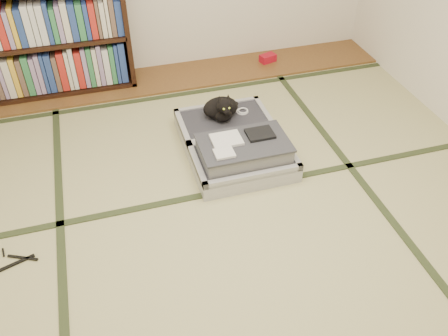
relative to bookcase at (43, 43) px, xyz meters
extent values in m
plane|color=tan|center=(1.00, -2.07, -0.45)|extent=(4.50, 4.50, 0.00)
cube|color=brown|center=(1.00, -0.07, -0.44)|extent=(4.00, 0.50, 0.02)
cube|color=#AB0D1F|center=(1.98, -0.04, -0.40)|extent=(0.17, 0.13, 0.07)
cube|color=#2D381E|center=(0.00, -2.07, -0.45)|extent=(0.05, 4.50, 0.01)
cube|color=#2D381E|center=(2.00, -2.07, -0.45)|extent=(0.05, 4.50, 0.01)
cube|color=#2D381E|center=(1.00, -1.67, -0.45)|extent=(4.00, 0.05, 0.01)
cube|color=#2D381E|center=(1.00, -0.37, -0.45)|extent=(4.00, 0.05, 0.01)
cube|color=black|center=(0.68, 0.00, 0.02)|extent=(0.04, 0.32, 0.90)
cube|color=black|center=(0.00, 0.00, -0.42)|extent=(1.40, 0.32, 0.04)
cube|color=black|center=(0.00, 0.00, 0.02)|extent=(1.34, 0.32, 0.03)
cube|color=black|center=(0.00, 0.15, 0.02)|extent=(1.40, 0.02, 0.90)
cube|color=gray|center=(0.00, -0.02, -0.20)|extent=(1.26, 0.22, 0.38)
cube|color=gray|center=(0.00, -0.02, 0.21)|extent=(1.26, 0.22, 0.34)
cube|color=#9D9DA1|center=(1.25, -1.50, -0.39)|extent=(0.69, 0.46, 0.12)
cube|color=#313139|center=(1.25, -1.50, -0.36)|extent=(0.62, 0.39, 0.09)
cube|color=#9D9DA1|center=(1.25, -1.71, -0.33)|extent=(0.69, 0.04, 0.05)
cube|color=#9D9DA1|center=(1.25, -1.29, -0.33)|extent=(0.69, 0.04, 0.05)
cube|color=#9D9DA1|center=(0.92, -1.50, -0.33)|extent=(0.04, 0.46, 0.05)
cube|color=#9D9DA1|center=(1.58, -1.50, -0.33)|extent=(0.04, 0.46, 0.05)
cube|color=#9D9DA1|center=(1.25, -1.04, -0.39)|extent=(0.69, 0.46, 0.12)
cube|color=#313139|center=(1.25, -1.04, -0.36)|extent=(0.62, 0.39, 0.09)
cube|color=#9D9DA1|center=(1.25, -1.25, -0.33)|extent=(0.69, 0.04, 0.05)
cube|color=#9D9DA1|center=(1.25, -0.82, -0.33)|extent=(0.69, 0.04, 0.05)
cube|color=#9D9DA1|center=(0.92, -1.04, -0.33)|extent=(0.04, 0.46, 0.05)
cube|color=#9D9DA1|center=(1.58, -1.04, -0.33)|extent=(0.04, 0.46, 0.05)
cylinder|color=black|center=(1.25, -1.27, -0.32)|extent=(0.62, 0.02, 0.02)
cube|color=gray|center=(1.25, -1.50, -0.28)|extent=(0.59, 0.36, 0.12)
cube|color=#3C3D45|center=(1.25, -1.50, -0.21)|extent=(0.61, 0.38, 0.01)
cube|color=silver|center=(1.14, -1.45, -0.19)|extent=(0.20, 0.17, 0.02)
cube|color=black|center=(1.38, -1.45, -0.19)|extent=(0.19, 0.15, 0.02)
cube|color=silver|center=(1.08, -1.59, -0.19)|extent=(0.13, 0.11, 0.02)
cube|color=white|center=(1.05, -1.72, -0.39)|extent=(0.06, 0.01, 0.04)
cube|color=white|center=(1.16, -1.72, -0.40)|extent=(0.05, 0.01, 0.03)
cube|color=orange|center=(1.48, -1.72, -0.39)|extent=(0.05, 0.01, 0.03)
cube|color=#197F33|center=(1.42, -1.72, -0.37)|extent=(0.04, 0.01, 0.03)
ellipsoid|color=black|center=(1.23, -0.99, -0.24)|extent=(0.27, 0.18, 0.17)
ellipsoid|color=black|center=(1.23, -1.07, -0.25)|extent=(0.13, 0.10, 0.10)
ellipsoid|color=black|center=(1.23, -1.10, -0.15)|extent=(0.11, 0.11, 0.11)
sphere|color=black|center=(1.23, -1.15, -0.17)|extent=(0.05, 0.05, 0.05)
cone|color=black|center=(1.20, -1.08, -0.10)|extent=(0.04, 0.05, 0.05)
cone|color=black|center=(1.27, -1.08, -0.10)|extent=(0.04, 0.05, 0.05)
sphere|color=#A5BF33|center=(1.21, -1.15, -0.15)|extent=(0.02, 0.02, 0.02)
sphere|color=#A5BF33|center=(1.25, -1.15, -0.15)|extent=(0.02, 0.02, 0.02)
cylinder|color=black|center=(1.32, -0.91, -0.30)|extent=(0.16, 0.10, 0.03)
torus|color=white|center=(1.41, -0.98, -0.31)|extent=(0.10, 0.10, 0.01)
torus|color=white|center=(1.42, -0.98, -0.30)|extent=(0.08, 0.08, 0.01)
cube|color=black|center=(-0.33, -1.94, -0.44)|extent=(0.36, 0.13, 0.01)
cube|color=black|center=(-0.22, -1.89, -0.44)|extent=(0.17, 0.09, 0.01)
cylinder|color=black|center=(-0.33, -1.81, -0.44)|extent=(0.02, 0.07, 0.01)
camera|label=1|loc=(0.40, -3.91, 1.71)|focal=38.00mm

